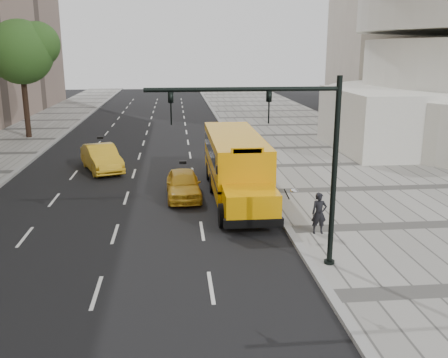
{
  "coord_description": "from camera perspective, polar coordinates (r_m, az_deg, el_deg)",
  "views": [
    {
      "loc": [
        1.51,
        -24.12,
        7.19
      ],
      "look_at": [
        3.5,
        -4.0,
        1.9
      ],
      "focal_mm": 40.0,
      "sensor_mm": 36.0,
      "label": 1
    }
  ],
  "objects": [
    {
      "name": "tree_c",
      "position": [
        43.67,
        -22.1,
        13.35
      ],
      "size": [
        5.7,
        5.06,
        9.48
      ],
      "color": "black",
      "rests_on": "ground"
    },
    {
      "name": "taxi_far",
      "position": [
        31.08,
        -13.81,
        2.34
      ],
      "size": [
        3.23,
        5.07,
        1.58
      ],
      "primitive_type": "imported",
      "rotation": [
        0.0,
        0.0,
        0.36
      ],
      "color": "gold",
      "rests_on": "ground"
    },
    {
      "name": "curb_museum",
      "position": [
        25.55,
        4.7,
        -1.56
      ],
      "size": [
        0.3,
        140.0,
        0.15
      ],
      "primitive_type": "cube",
      "color": "gray",
      "rests_on": "ground"
    },
    {
      "name": "sidewalk_museum",
      "position": [
        27.25,
        17.22,
        -1.15
      ],
      "size": [
        12.0,
        140.0,
        0.15
      ],
      "primitive_type": "cube",
      "color": "gray",
      "rests_on": "ground"
    },
    {
      "name": "traffic_signal",
      "position": [
        15.94,
        7.83,
        3.32
      ],
      "size": [
        6.18,
        0.36,
        6.4
      ],
      "color": "black",
      "rests_on": "ground"
    },
    {
      "name": "pedestrian",
      "position": [
        19.85,
        10.81,
        -3.87
      ],
      "size": [
        0.6,
        0.4,
        1.65
      ],
      "primitive_type": "imported",
      "rotation": [
        0.0,
        0.0,
        -0.0
      ],
      "color": "black",
      "rests_on": "sidewalk_museum"
    },
    {
      "name": "taxi_near",
      "position": [
        24.78,
        -4.67,
        -0.58
      ],
      "size": [
        1.76,
        4.14,
        1.39
      ],
      "primitive_type": "imported",
      "rotation": [
        0.0,
        0.0,
        0.03
      ],
      "color": "gold",
      "rests_on": "ground"
    },
    {
      "name": "ground",
      "position": [
        25.22,
        -8.85,
        -2.08
      ],
      "size": [
        140.0,
        140.0,
        0.0
      ],
      "primitive_type": "plane",
      "color": "black",
      "rests_on": "ground"
    },
    {
      "name": "school_bus",
      "position": [
        25.2,
        1.3,
        2.22
      ],
      "size": [
        2.96,
        11.56,
        3.19
      ],
      "color": "#EC9C05",
      "rests_on": "ground"
    }
  ]
}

